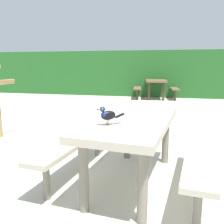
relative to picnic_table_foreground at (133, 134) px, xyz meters
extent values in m
plane|color=beige|center=(0.29, -0.04, -0.56)|extent=(60.00, 60.00, 0.00)
cube|color=#235B23|center=(0.29, 8.64, 0.39)|extent=(28.00, 1.90, 1.88)
cube|color=#B2A893|center=(0.00, 0.00, 0.15)|extent=(0.94, 1.87, 0.07)
cylinder|color=slate|center=(-0.34, -0.67, -0.22)|extent=(0.09, 0.09, 0.67)
cylinder|color=slate|center=(0.19, -0.73, -0.22)|extent=(0.09, 0.09, 0.67)
cylinder|color=slate|center=(-0.19, 0.73, -0.22)|extent=(0.09, 0.09, 0.67)
cylinder|color=slate|center=(0.34, 0.67, -0.22)|extent=(0.09, 0.09, 0.67)
cube|color=#B2A893|center=(-0.70, 0.07, -0.14)|extent=(0.45, 1.73, 0.05)
cylinder|color=slate|center=(-0.76, -0.57, -0.36)|extent=(0.07, 0.07, 0.39)
cylinder|color=slate|center=(-0.63, 0.71, -0.36)|extent=(0.07, 0.07, 0.39)
cube|color=#B2A893|center=(0.70, -0.07, -0.14)|extent=(0.45, 1.73, 0.05)
cylinder|color=slate|center=(0.63, -0.71, -0.36)|extent=(0.07, 0.07, 0.39)
cylinder|color=slate|center=(0.76, 0.57, -0.36)|extent=(0.07, 0.07, 0.39)
ellipsoid|color=black|center=(-0.18, -0.39, 0.28)|extent=(0.16, 0.15, 0.09)
ellipsoid|color=navy|center=(-0.21, -0.41, 0.29)|extent=(0.09, 0.09, 0.06)
sphere|color=navy|center=(-0.23, -0.43, 0.34)|extent=(0.05, 0.05, 0.05)
sphere|color=#EAE08C|center=(-0.22, -0.45, 0.35)|extent=(0.01, 0.01, 0.01)
sphere|color=#EAE08C|center=(-0.25, -0.42, 0.35)|extent=(0.01, 0.01, 0.01)
cone|color=black|center=(-0.26, -0.45, 0.34)|extent=(0.03, 0.03, 0.02)
cube|color=black|center=(-0.09, -0.31, 0.27)|extent=(0.10, 0.09, 0.04)
cylinder|color=#47423D|center=(-0.18, -0.40, 0.21)|extent=(0.01, 0.01, 0.05)
cylinder|color=#47423D|center=(-0.20, -0.38, 0.21)|extent=(0.01, 0.01, 0.05)
cube|color=brown|center=(-0.26, 7.47, 0.15)|extent=(0.97, 1.88, 0.07)
cylinder|color=#423324|center=(-0.44, 6.74, -0.22)|extent=(0.09, 0.09, 0.67)
cylinder|color=#423324|center=(0.09, 6.80, -0.22)|extent=(0.09, 0.09, 0.67)
cylinder|color=#423324|center=(-0.61, 8.13, -0.22)|extent=(0.09, 0.09, 0.67)
cylinder|color=#423324|center=(-0.08, 8.20, -0.22)|extent=(0.09, 0.09, 0.67)
cube|color=brown|center=(-0.96, 7.38, -0.14)|extent=(0.49, 1.73, 0.05)
cylinder|color=#423324|center=(-0.88, 6.74, -0.36)|extent=(0.07, 0.07, 0.39)
cylinder|color=#423324|center=(-1.04, 8.02, -0.36)|extent=(0.07, 0.07, 0.39)
cube|color=brown|center=(0.43, 7.55, -0.14)|extent=(0.49, 1.73, 0.05)
cylinder|color=#423324|center=(0.51, 6.92, -0.36)|extent=(0.07, 0.07, 0.39)
cylinder|color=#423324|center=(0.35, 8.19, -0.36)|extent=(0.07, 0.07, 0.39)
cube|color=#A08050|center=(-2.43, 1.19, 0.46)|extent=(0.08, 0.44, 0.08)
camera|label=1|loc=(0.39, -2.63, 0.75)|focal=40.21mm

